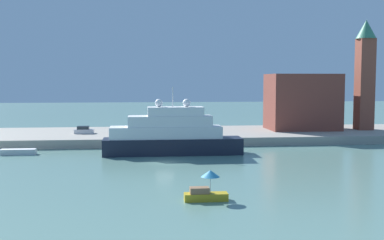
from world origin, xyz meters
The scene contains 10 objects.
ground centered at (0.00, 0.00, 0.00)m, with size 400.00×400.00×0.00m, color slate.
quay_dock centered at (0.00, 27.84, 0.81)m, with size 110.00×23.69×1.62m, color gray.
large_yacht centered at (1.39, 8.00, 3.14)m, with size 22.81×4.73×11.12m.
small_motorboat centered at (3.08, -22.88, 1.20)m, with size 4.42×1.94×3.12m.
work_barge centered at (-23.64, 10.28, 0.46)m, with size 5.62×1.63×0.92m, color silver.
harbor_building centered at (31.13, 29.65, 7.60)m, with size 14.62×10.00×11.95m, color brown.
bell_tower centered at (44.25, 27.93, 14.34)m, with size 4.26×4.26×23.40m.
parked_car centered at (-14.88, 26.42, 2.26)m, with size 3.82×1.77×1.49m.
person_figure centered at (-9.49, 24.19, 2.36)m, with size 0.36×0.36×1.59m.
mooring_bollard centered at (2.94, 17.73, 2.07)m, with size 0.47×0.47×0.89m, color black.
Camera 1 is at (-3.36, -69.95, 12.15)m, focal length 44.59 mm.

